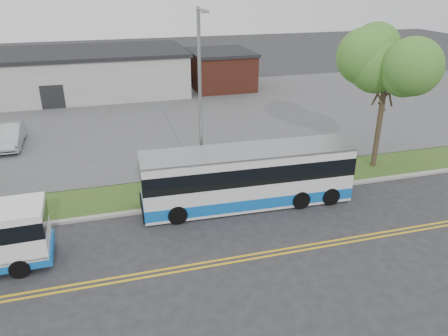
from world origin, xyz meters
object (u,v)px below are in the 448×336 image
object	(u,v)px
tree_east	(388,66)
streetlight_near	(200,98)
parked_car_a	(9,136)
transit_bus	(247,177)

from	to	relation	value
tree_east	streetlight_near	world-z (taller)	streetlight_near
parked_car_a	streetlight_near	bearing A→B (deg)	-42.76
streetlight_near	transit_bus	xyz separation A→B (m)	(1.86, -2.13, -3.72)
streetlight_near	parked_car_a	world-z (taller)	streetlight_near
tree_east	streetlight_near	distance (m)	11.05
transit_bus	parked_car_a	bearing A→B (deg)	138.93
tree_east	transit_bus	bearing A→B (deg)	-165.29
tree_east	transit_bus	distance (m)	10.55
transit_bus	parked_car_a	world-z (taller)	transit_bus
tree_east	streetlight_near	size ratio (longest dim) A/B	0.88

